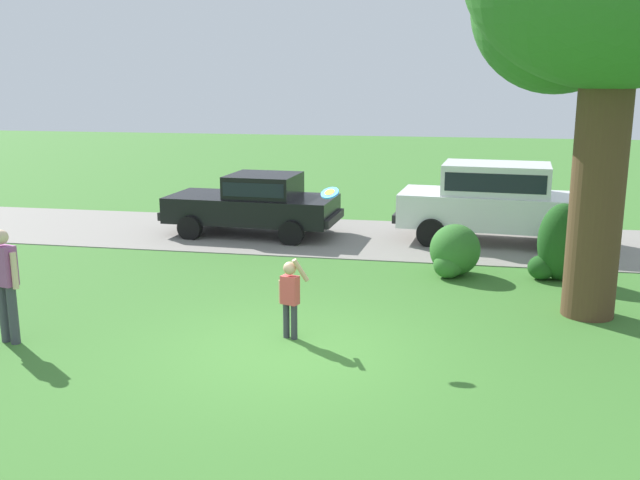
{
  "coord_description": "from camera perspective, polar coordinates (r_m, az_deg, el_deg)",
  "views": [
    {
      "loc": [
        2.21,
        -9.42,
        3.88
      ],
      "look_at": [
        -0.08,
        2.53,
        1.1
      ],
      "focal_mm": 39.6,
      "sensor_mm": 36.0,
      "label": 1
    }
  ],
  "objects": [
    {
      "name": "parked_sedan",
      "position": [
        17.92,
        -5.22,
        3.08
      ],
      "size": [
        4.49,
        2.27,
        1.56
      ],
      "color": "black",
      "rests_on": "ground"
    },
    {
      "name": "shrub_near_tree",
      "position": [
        14.46,
        10.78,
        -0.95
      ],
      "size": [
        1.01,
        1.11,
        1.04
      ],
      "color": "#33702B",
      "rests_on": "ground"
    },
    {
      "name": "frisbee",
      "position": [
        10.64,
        0.8,
        3.82
      ],
      "size": [
        0.3,
        0.26,
        0.2
      ],
      "color": "#337FDB"
    },
    {
      "name": "adult_onlooker",
      "position": [
        11.44,
        -24.1,
        -2.95
      ],
      "size": [
        0.51,
        0.31,
        1.74
      ],
      "color": "#3F3F4C",
      "rests_on": "ground"
    },
    {
      "name": "ground_plane",
      "position": [
        10.43,
        -2.22,
        -8.99
      ],
      "size": [
        80.0,
        80.0,
        0.0
      ],
      "primitive_type": "plane",
      "color": "#3D752D"
    },
    {
      "name": "parked_suv",
      "position": [
        17.5,
        13.97,
        3.27
      ],
      "size": [
        4.83,
        2.39,
        1.92
      ],
      "color": "white",
      "rests_on": "ground"
    },
    {
      "name": "shrub_centre_left",
      "position": [
        14.6,
        18.78,
        -0.36
      ],
      "size": [
        1.08,
        0.86,
        1.53
      ],
      "color": "#1E511C",
      "rests_on": "ground"
    },
    {
      "name": "driveway_strip",
      "position": [
        17.65,
        3.39,
        0.18
      ],
      "size": [
        28.0,
        4.4,
        0.02
      ],
      "primitive_type": "cube",
      "color": "gray",
      "rests_on": "ground"
    },
    {
      "name": "child_thrower",
      "position": [
        10.71,
        -2.43,
        -4.33
      ],
      "size": [
        0.48,
        0.24,
        1.29
      ],
      "color": "#383842",
      "rests_on": "ground"
    }
  ]
}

